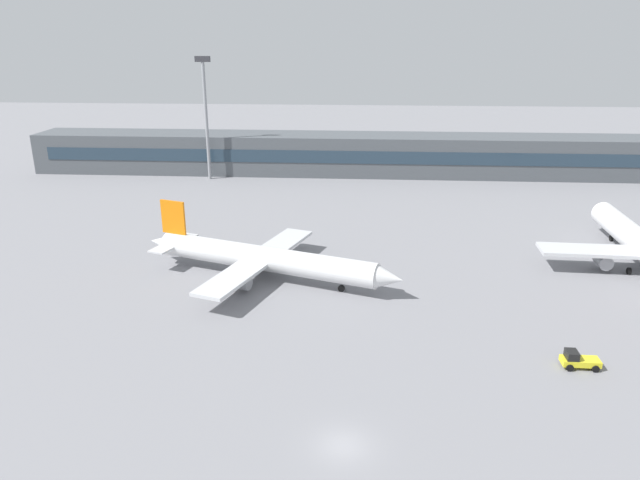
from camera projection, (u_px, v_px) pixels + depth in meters
name	position (u px, v px, depth m)	size (l,w,h in m)	color
ground_plane	(352.00, 260.00, 83.22)	(400.00, 400.00, 0.00)	gray
terminal_building	(356.00, 154.00, 134.81)	(149.30, 12.13, 9.00)	#4C5156
airplane_near	(266.00, 259.00, 76.03)	(35.86, 25.62, 9.16)	silver
baggage_tug_yellow	(578.00, 360.00, 56.10)	(3.61, 1.82, 1.75)	yellow
floodlight_tower_west	(206.00, 110.00, 125.99)	(3.20, 0.80, 26.46)	gray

